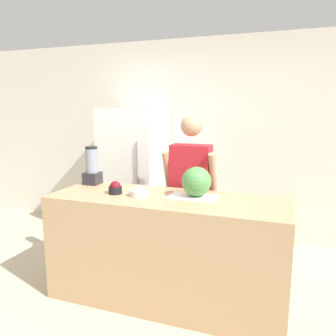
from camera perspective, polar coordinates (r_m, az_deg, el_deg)
The scene contains 10 objects.
ground_plane at distance 2.94m, azimuth -2.81°, elevation -25.14°, with size 14.00×14.00×0.00m, color beige.
wall_back at distance 4.38m, azimuth 7.23°, elevation 4.89°, with size 8.00×0.06×2.60m.
counter_island at distance 3.00m, azimuth -0.23°, elevation -13.93°, with size 2.06×0.72×0.95m.
refrigerator at distance 4.33m, azimuth -5.79°, elevation -1.03°, with size 0.73×0.76×1.72m.
person at distance 3.35m, azimuth 3.94°, elevation -4.56°, with size 0.54×0.26×1.65m.
cutting_board at distance 2.83m, azimuth 4.43°, elevation -5.03°, with size 0.41×0.23×0.01m.
watermelon at distance 2.80m, azimuth 4.98°, elevation -2.37°, with size 0.25×0.25×0.25m.
bowl_cherries at distance 2.98m, azimuth -9.17°, elevation -3.51°, with size 0.12×0.12×0.11m.
bowl_cream at distance 2.87m, azimuth -5.03°, elevation -4.22°, with size 0.17×0.17×0.10m.
blender at distance 3.38m, azimuth -13.08°, elevation 0.15°, with size 0.15×0.15×0.38m.
Camera 1 is at (0.92, -2.22, 1.71)m, focal length 35.00 mm.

